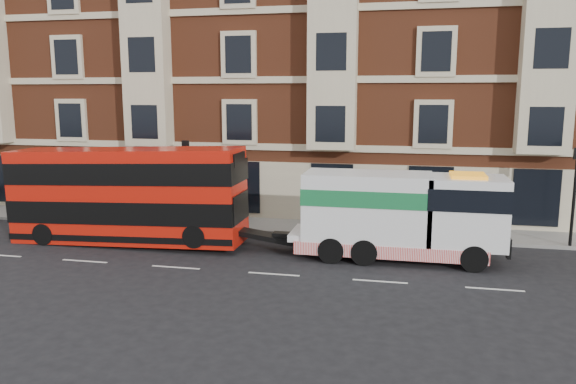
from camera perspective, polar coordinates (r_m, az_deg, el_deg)
The scene contains 8 objects.
ground at distance 21.62m, azimuth -1.44°, elevation -8.35°, with size 120.00×120.00×0.00m, color black.
sidewalk at distance 28.67m, azimuth 2.08°, elevation -3.59°, with size 90.00×3.00×0.15m, color slate.
victorian_terrace at distance 35.37m, azimuth 5.22°, elevation 15.23°, with size 45.00×12.00×20.40m.
lamp_post_west at distance 28.60m, azimuth -10.27°, elevation 1.53°, with size 0.35×0.15×4.35m.
lamp_post_east at distance 27.42m, azimuth 27.12°, elevation 0.23°, with size 0.35×0.15×4.35m.
double_decker_bus at distance 26.48m, azimuth -16.06°, elevation -0.18°, with size 10.75×2.47×4.35m.
tow_truck at distance 23.46m, azimuth 10.98°, elevation -2.25°, with size 8.61×2.54×3.59m.
pedestrian at distance 33.02m, azimuth -22.72°, elevation -0.86°, with size 0.64×0.42×1.76m, color black.
Camera 1 is at (4.84, -19.95, 6.79)m, focal length 35.00 mm.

